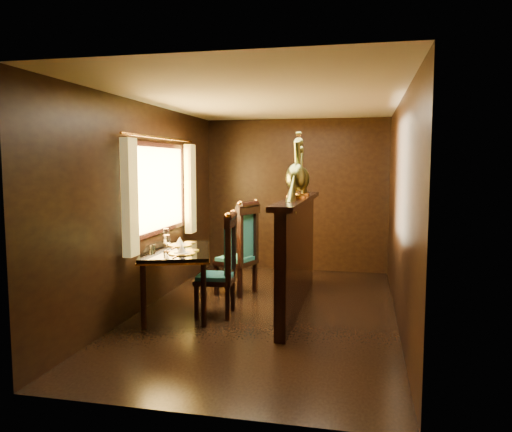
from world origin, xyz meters
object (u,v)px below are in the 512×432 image
object	(u,v)px
dining_table	(176,255)
peacock_left	(296,165)
peacock_right	(301,169)
chair_right	(243,246)
chair_left	(225,261)

from	to	relation	value
dining_table	peacock_left	world-z (taller)	peacock_left
peacock_right	peacock_left	bearing A→B (deg)	-90.00
dining_table	chair_right	world-z (taller)	chair_right
peacock_right	dining_table	bearing A→B (deg)	-149.06
chair_left	peacock_right	size ratio (longest dim) A/B	1.77
peacock_left	peacock_right	world-z (taller)	peacock_left
dining_table	peacock_right	distance (m)	1.90
dining_table	chair_right	xyz separation A→B (m)	(0.59, 0.94, -0.02)
dining_table	peacock_left	distance (m)	1.77
chair_left	dining_table	bearing A→B (deg)	175.26
peacock_left	peacock_right	distance (m)	0.50
peacock_right	chair_right	bearing A→B (deg)	171.57
chair_right	peacock_left	size ratio (longest dim) A/B	1.63
chair_right	chair_left	bearing A→B (deg)	-70.18
dining_table	chair_left	distance (m)	0.60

